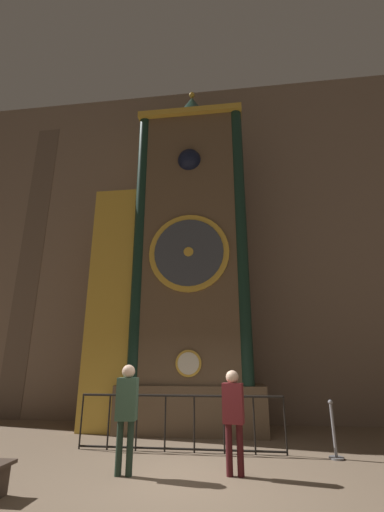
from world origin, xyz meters
TOP-DOWN VIEW (x-y plane):
  - ground_plane at (0.00, 0.00)m, footprint 28.00×28.00m
  - cathedral_back_wall at (-0.09, 5.37)m, footprint 24.00×0.32m
  - clock_tower at (-0.83, 3.82)m, footprint 4.94×1.81m
  - railing_fence at (-0.39, 1.71)m, footprint 4.34×0.05m
  - visitor_near at (-1.04, 0.06)m, footprint 0.35×0.24m
  - visitor_far at (0.75, 0.27)m, footprint 0.37×0.27m
  - stanchion_post at (2.65, 1.57)m, footprint 0.28×0.28m

SIDE VIEW (x-z plane):
  - ground_plane at x=0.00m, z-range 0.00..0.00m
  - stanchion_post at x=2.65m, z-range -0.18..0.86m
  - railing_fence at x=-0.39m, z-range 0.06..1.15m
  - visitor_far at x=0.75m, z-range 0.17..1.78m
  - visitor_near at x=-1.04m, z-range 0.18..1.89m
  - clock_tower at x=-0.83m, z-range -0.86..10.17m
  - cathedral_back_wall at x=-0.09m, z-range -0.01..12.30m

